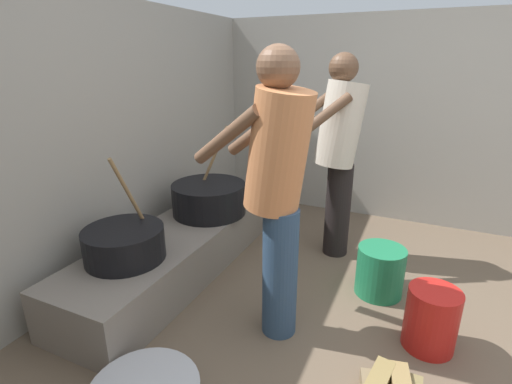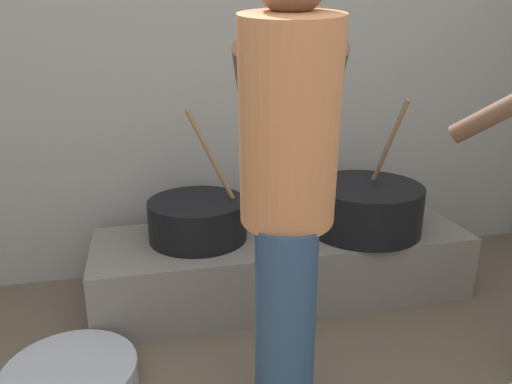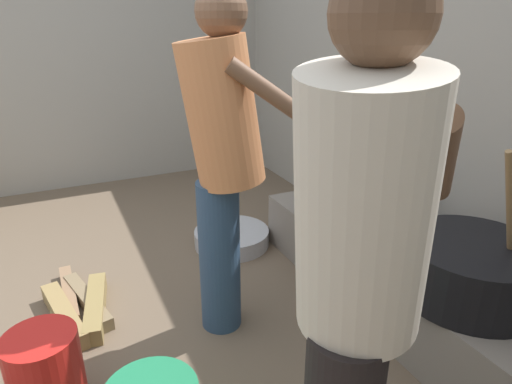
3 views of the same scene
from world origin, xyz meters
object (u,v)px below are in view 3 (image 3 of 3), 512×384
at_px(cooking_pot_main, 360,200).
at_px(bucket_red_plastic, 46,374).
at_px(cook_in_orange_shirt, 224,152).
at_px(cook_in_cream_shirt, 357,277).
at_px(cooking_pot_secondary, 472,269).
at_px(metal_mixing_bowl, 232,238).

bearing_deg(cooking_pot_main, bucket_red_plastic, -77.61).
relative_size(cook_in_orange_shirt, cook_in_cream_shirt, 1.01).
xyz_separation_m(cooking_pot_main, cooking_pot_secondary, (0.87, -0.09, 0.02)).
height_order(cooking_pot_secondary, bucket_red_plastic, cooking_pot_secondary).
xyz_separation_m(cooking_pot_secondary, metal_mixing_bowl, (-1.45, -0.51, -0.41)).
distance_m(cooking_pot_main, cooking_pot_secondary, 0.87).
height_order(cooking_pot_main, cook_in_cream_shirt, cook_in_cream_shirt).
bearing_deg(cook_in_cream_shirt, metal_mixing_bowl, 167.00).
bearing_deg(metal_mixing_bowl, cook_in_cream_shirt, -13.00).
xyz_separation_m(cooking_pot_main, cook_in_cream_shirt, (1.25, -1.02, 0.46)).
distance_m(cooking_pot_main, bucket_red_plastic, 1.84).
height_order(cooking_pot_secondary, cook_in_orange_shirt, cook_in_orange_shirt).
xyz_separation_m(cook_in_orange_shirt, cook_in_cream_shirt, (1.06, -0.09, -0.01)).
xyz_separation_m(cooking_pot_main, metal_mixing_bowl, (-0.58, -0.60, -0.39)).
distance_m(cook_in_orange_shirt, metal_mixing_bowl, 1.20).
bearing_deg(cooking_pot_main, cook_in_orange_shirt, -79.03).
xyz_separation_m(cook_in_orange_shirt, metal_mixing_bowl, (-0.76, 0.34, -0.86)).
bearing_deg(cooking_pot_main, metal_mixing_bowl, -134.06).
relative_size(bucket_red_plastic, metal_mixing_bowl, 0.70).
distance_m(bucket_red_plastic, metal_mixing_bowl, 1.53).
bearing_deg(bucket_red_plastic, cook_in_cream_shirt, 41.56).
relative_size(cook_in_cream_shirt, bucket_red_plastic, 4.41).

